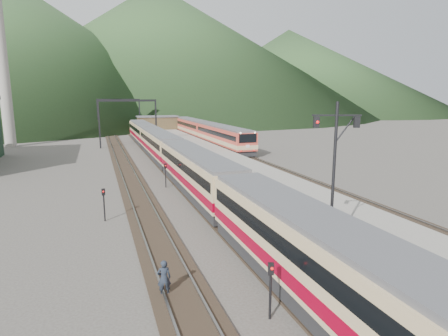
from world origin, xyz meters
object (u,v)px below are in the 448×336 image
object	(u,v)px
worker	(164,278)
main_train	(174,155)
second_train	(205,131)
signal_mast	(334,164)

from	to	relation	value
worker	main_train	bearing A→B (deg)	-97.17
second_train	worker	bearing A→B (deg)	-107.77
main_train	second_train	size ratio (longest dim) A/B	1.84
signal_mast	worker	xyz separation A→B (m)	(-7.79, 0.54, -4.55)
signal_mast	worker	distance (m)	9.03
main_train	signal_mast	bearing A→B (deg)	-85.44
signal_mast	worker	bearing A→B (deg)	176.01
main_train	signal_mast	world-z (taller)	signal_mast
second_train	worker	world-z (taller)	second_train
second_train	signal_mast	bearing A→B (deg)	-99.83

